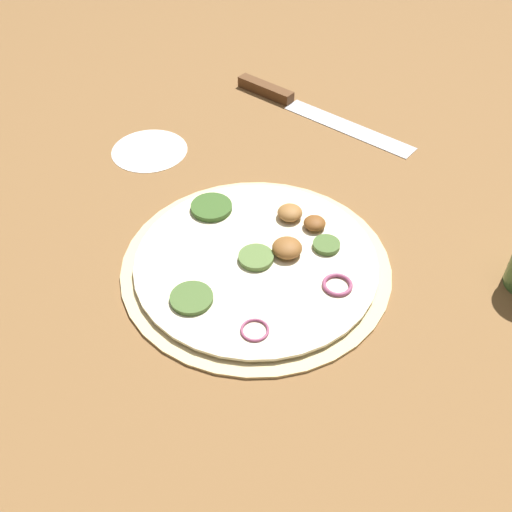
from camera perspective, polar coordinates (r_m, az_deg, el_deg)
The scene contains 4 objects.
ground_plane at distance 0.72m, azimuth 0.00°, elevation -1.00°, with size 3.00×3.00×0.00m, color brown.
pizza at distance 0.71m, azimuth 0.09°, elevation -0.51°, with size 0.32×0.32×0.03m.
knife at distance 1.01m, azimuth 3.46°, elevation 14.46°, with size 0.26×0.25×0.02m.
flour_patch at distance 0.92m, azimuth -10.11°, elevation 9.88°, with size 0.11×0.11×0.00m.
Camera 1 is at (0.50, -0.07, 0.51)m, focal length 42.00 mm.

